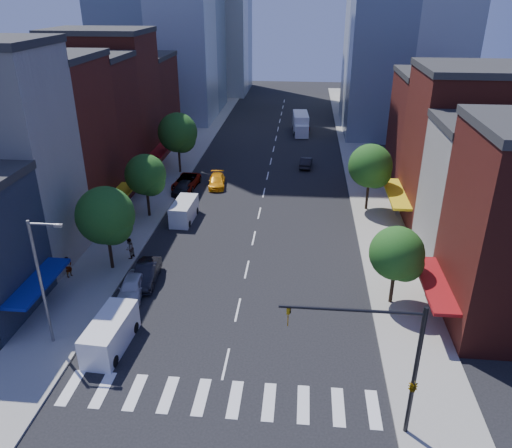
{
  "coord_description": "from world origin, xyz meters",
  "views": [
    {
      "loc": [
        4.34,
        -24.84,
        21.73
      ],
      "look_at": [
        0.93,
        10.63,
        5.0
      ],
      "focal_mm": 35.0,
      "sensor_mm": 36.0,
      "label": 1
    }
  ],
  "objects_px": {
    "parked_car_front": "(132,287)",
    "pedestrian_near": "(68,267)",
    "parked_car_second": "(147,274)",
    "taxi": "(217,181)",
    "parked_car_rear": "(183,188)",
    "traffic_car_far": "(305,129)",
    "parked_car_third": "(186,182)",
    "pedestrian_far": "(129,248)",
    "cargo_van_far": "(184,211)",
    "traffic_car_oncoming": "(306,162)",
    "cargo_van_near": "(110,335)",
    "box_truck": "(301,124)"
  },
  "relations": [
    {
      "from": "parked_car_rear",
      "to": "parked_car_third",
      "type": "bearing_deg",
      "value": 94.53
    },
    {
      "from": "traffic_car_far",
      "to": "box_truck",
      "type": "distance_m",
      "value": 1.05
    },
    {
      "from": "parked_car_rear",
      "to": "cargo_van_near",
      "type": "bearing_deg",
      "value": -82.16
    },
    {
      "from": "parked_car_second",
      "to": "box_truck",
      "type": "relative_size",
      "value": 0.59
    },
    {
      "from": "traffic_car_far",
      "to": "box_truck",
      "type": "bearing_deg",
      "value": 16.8
    },
    {
      "from": "pedestrian_far",
      "to": "pedestrian_near",
      "type": "bearing_deg",
      "value": -34.04
    },
    {
      "from": "parked_car_third",
      "to": "cargo_van_far",
      "type": "distance_m",
      "value": 9.49
    },
    {
      "from": "parked_car_front",
      "to": "pedestrian_near",
      "type": "xyz_separation_m",
      "value": [
        -6.04,
        2.04,
        0.3
      ]
    },
    {
      "from": "cargo_van_far",
      "to": "parked_car_third",
      "type": "bearing_deg",
      "value": 103.39
    },
    {
      "from": "cargo_van_near",
      "to": "traffic_car_oncoming",
      "type": "xyz_separation_m",
      "value": [
        12.77,
        39.1,
        -0.41
      ]
    },
    {
      "from": "traffic_car_far",
      "to": "pedestrian_far",
      "type": "relative_size",
      "value": 2.18
    },
    {
      "from": "parked_car_third",
      "to": "cargo_van_far",
      "type": "height_order",
      "value": "cargo_van_far"
    },
    {
      "from": "parked_car_third",
      "to": "pedestrian_far",
      "type": "relative_size",
      "value": 2.87
    },
    {
      "from": "cargo_van_far",
      "to": "traffic_car_far",
      "type": "relative_size",
      "value": 1.18
    },
    {
      "from": "parked_car_third",
      "to": "traffic_car_oncoming",
      "type": "xyz_separation_m",
      "value": [
        14.4,
        9.21,
        -0.08
      ]
    },
    {
      "from": "parked_car_front",
      "to": "pedestrian_far",
      "type": "height_order",
      "value": "pedestrian_far"
    },
    {
      "from": "pedestrian_far",
      "to": "box_truck",
      "type": "bearing_deg",
      "value": 176.66
    },
    {
      "from": "taxi",
      "to": "box_truck",
      "type": "distance_m",
      "value": 28.07
    },
    {
      "from": "cargo_van_far",
      "to": "taxi",
      "type": "relative_size",
      "value": 1.06
    },
    {
      "from": "cargo_van_near",
      "to": "taxi",
      "type": "xyz_separation_m",
      "value": [
        1.99,
        30.76,
        -0.41
      ]
    },
    {
      "from": "traffic_car_oncoming",
      "to": "pedestrian_far",
      "type": "relative_size",
      "value": 2.17
    },
    {
      "from": "taxi",
      "to": "pedestrian_far",
      "type": "xyz_separation_m",
      "value": [
        -4.62,
        -18.8,
        0.43
      ]
    },
    {
      "from": "parked_car_front",
      "to": "cargo_van_far",
      "type": "height_order",
      "value": "cargo_van_far"
    },
    {
      "from": "parked_car_second",
      "to": "pedestrian_far",
      "type": "height_order",
      "value": "pedestrian_far"
    },
    {
      "from": "parked_car_front",
      "to": "cargo_van_near",
      "type": "relative_size",
      "value": 0.85
    },
    {
      "from": "parked_car_third",
      "to": "box_truck",
      "type": "relative_size",
      "value": 0.69
    },
    {
      "from": "parked_car_third",
      "to": "pedestrian_far",
      "type": "height_order",
      "value": "pedestrian_far"
    },
    {
      "from": "parked_car_rear",
      "to": "cargo_van_near",
      "type": "xyz_separation_m",
      "value": [
        1.63,
        -28.26,
        0.44
      ]
    },
    {
      "from": "cargo_van_near",
      "to": "pedestrian_near",
      "type": "relative_size",
      "value": 2.9
    },
    {
      "from": "parked_car_second",
      "to": "pedestrian_far",
      "type": "xyz_separation_m",
      "value": [
        -2.58,
        3.54,
        0.32
      ]
    },
    {
      "from": "parked_car_rear",
      "to": "pedestrian_near",
      "type": "xyz_separation_m",
      "value": [
        -5.0,
        -19.87,
        0.41
      ]
    },
    {
      "from": "taxi",
      "to": "parked_car_second",
      "type": "bearing_deg",
      "value": -102.13
    },
    {
      "from": "parked_car_front",
      "to": "traffic_car_oncoming",
      "type": "xyz_separation_m",
      "value": [
        13.37,
        32.75,
        -0.08
      ]
    },
    {
      "from": "parked_car_second",
      "to": "cargo_van_near",
      "type": "distance_m",
      "value": 8.41
    },
    {
      "from": "parked_car_rear",
      "to": "traffic_car_far",
      "type": "xyz_separation_m",
      "value": [
        14.06,
        28.95,
        0.06
      ]
    },
    {
      "from": "parked_car_rear",
      "to": "taxi",
      "type": "distance_m",
      "value": 4.4
    },
    {
      "from": "box_truck",
      "to": "pedestrian_far",
      "type": "height_order",
      "value": "box_truck"
    },
    {
      "from": "parked_car_rear",
      "to": "cargo_van_near",
      "type": "relative_size",
      "value": 0.84
    },
    {
      "from": "parked_car_third",
      "to": "cargo_van_far",
      "type": "xyz_separation_m",
      "value": [
        1.88,
        -9.3,
        0.27
      ]
    },
    {
      "from": "parked_car_rear",
      "to": "cargo_van_far",
      "type": "height_order",
      "value": "cargo_van_far"
    },
    {
      "from": "taxi",
      "to": "traffic_car_oncoming",
      "type": "distance_m",
      "value": 13.64
    },
    {
      "from": "taxi",
      "to": "box_truck",
      "type": "xyz_separation_m",
      "value": [
        9.76,
        26.3,
        0.81
      ]
    },
    {
      "from": "parked_car_second",
      "to": "taxi",
      "type": "height_order",
      "value": "parked_car_second"
    },
    {
      "from": "box_truck",
      "to": "cargo_van_near",
      "type": "bearing_deg",
      "value": -105.69
    },
    {
      "from": "cargo_van_near",
      "to": "pedestrian_near",
      "type": "bearing_deg",
      "value": 131.68
    },
    {
      "from": "parked_car_front",
      "to": "traffic_car_far",
      "type": "distance_m",
      "value": 52.49
    },
    {
      "from": "parked_car_rear",
      "to": "pedestrian_far",
      "type": "height_order",
      "value": "pedestrian_far"
    },
    {
      "from": "parked_car_rear",
      "to": "cargo_van_far",
      "type": "bearing_deg",
      "value": -71.69
    },
    {
      "from": "parked_car_rear",
      "to": "box_truck",
      "type": "bearing_deg",
      "value": 69.61
    },
    {
      "from": "parked_car_rear",
      "to": "pedestrian_far",
      "type": "distance_m",
      "value": 16.35
    }
  ]
}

